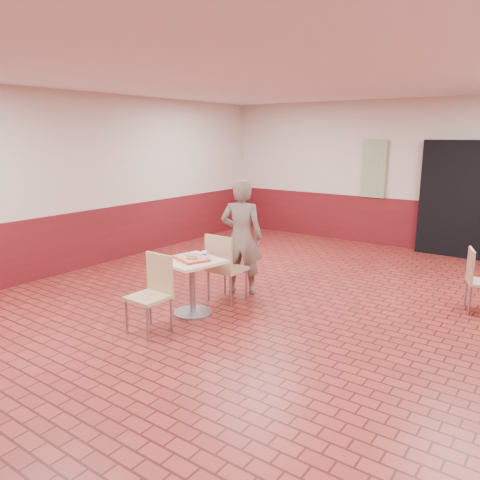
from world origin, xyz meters
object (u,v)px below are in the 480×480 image
Objects in this scene: chair_main_front at (153,289)px; long_john_donut at (192,257)px; chair_main_back at (224,264)px; customer at (242,237)px; serving_tray at (192,259)px; main_table at (192,278)px; ring_donut at (189,254)px; chair_second_left at (478,277)px; paper_cup at (204,254)px.

chair_main_front is 0.69m from long_john_donut.
customer is (-0.04, 0.47, 0.30)m from chair_main_back.
serving_tray is (-0.05, -0.60, 0.20)m from chair_main_back.
serving_tray is (-0.00, 0.00, 0.25)m from main_table.
chair_second_left reaches higher than ring_donut.
long_john_donut is at bearing -42.66° from main_table.
long_john_donut is at bearing -121.02° from paper_cup.
long_john_donut is 0.17m from paper_cup.
serving_tray is at bearing -142.40° from paper_cup.
chair_main_front is 0.55× the size of customer.
serving_tray is 3.75m from chair_second_left.
chair_main_back is 0.61m from ring_donut.
serving_tray is at bearing 165.96° from main_table.
customer is 16.84× the size of ring_donut.
chair_main_back is 0.57m from paper_cup.
chair_main_back is at bearing 74.77° from ring_donut.
chair_main_back is 0.69m from long_john_donut.
long_john_donut is at bearing 88.30° from chair_main_back.
main_table is 0.29m from long_john_donut.
main_table is 0.25m from serving_tray.
chair_main_front is 0.96× the size of chair_main_back.
paper_cup is 0.10× the size of chair_second_left.
customer reaches higher than long_john_donut.
serving_tray is 0.17m from paper_cup.
ring_donut is at bearing 73.84° from chair_main_back.
chair_main_back is 1.16× the size of chair_second_left.
long_john_donut is (-0.01, -0.64, 0.24)m from chair_main_back.
chair_second_left is at bearing 37.57° from serving_tray.
customer is at bearing 89.09° from main_table.
chair_main_back is at bearing 89.23° from long_john_donut.
paper_cup is at bearing 37.60° from main_table.
paper_cup is at bearing 37.60° from serving_tray.
chair_second_left is (2.91, 1.68, -0.07)m from chair_main_back.
serving_tray is 2.53× the size of long_john_donut.
main_table is at bearing 90.54° from chair_main_front.
customer is at bearing 93.64° from chair_second_left.
paper_cup is (0.14, 0.77, 0.28)m from chair_main_front.
chair_main_back is 9.72× the size of ring_donut.
ring_donut reaches higher than main_table.
chair_main_back reaches higher than paper_cup.
long_john_donut is at bearing -36.54° from ring_donut.
main_table is 0.44× the size of customer.
chair_main_back is 5.72× the size of long_john_donut.
chair_main_front is at bearing -100.27° from paper_cup.
serving_tray is at bearing -33.22° from ring_donut.
chair_main_front is 0.71m from serving_tray.
chair_main_front is 0.84m from paper_cup.
ring_donut is (-0.09, 0.06, 0.28)m from main_table.
chair_second_left is at bearing 178.38° from customer.
ring_donut is (-0.09, 0.06, 0.03)m from serving_tray.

